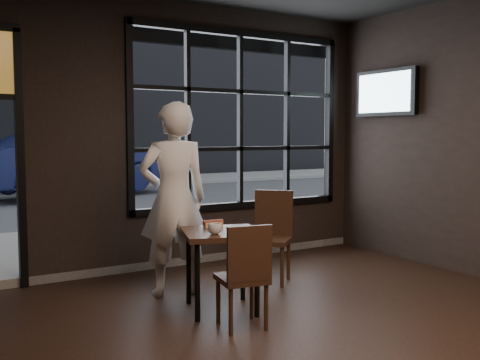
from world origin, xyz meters
TOP-DOWN VIEW (x-y plane):
  - window_frame at (1.20, 3.50)m, footprint 3.06×0.12m
  - cafe_table at (-0.10, 1.71)m, footprint 0.87×0.87m
  - chair_near at (-0.18, 1.23)m, footprint 0.45×0.45m
  - chair_window at (0.84, 2.29)m, footprint 0.61×0.61m
  - man at (-0.25, 2.43)m, footprint 0.77×0.58m
  - hotdog at (-0.07, 1.93)m, footprint 0.21×0.10m
  - cup at (-0.24, 1.59)m, footprint 0.14×0.14m
  - tv at (2.93, 2.64)m, footprint 0.12×1.04m
  - navy_car at (1.36, 11.94)m, footprint 5.13×2.67m
  - tree_right at (2.06, 14.58)m, footprint 2.37×2.37m

SIDE VIEW (x-z plane):
  - cafe_table at x=-0.10m, z-range 0.00..0.74m
  - chair_near at x=-0.18m, z-range 0.00..0.89m
  - chair_window at x=0.84m, z-range 0.00..1.00m
  - hotdog at x=-0.07m, z-range 0.74..0.80m
  - cup at x=-0.24m, z-range 0.74..0.84m
  - navy_car at x=1.36m, z-range 0.10..1.71m
  - man at x=-0.25m, z-range 0.00..1.94m
  - window_frame at x=1.20m, z-range 0.66..2.94m
  - tv at x=2.93m, z-range 1.86..2.47m
  - tree_right at x=2.06m, z-range 0.83..4.87m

